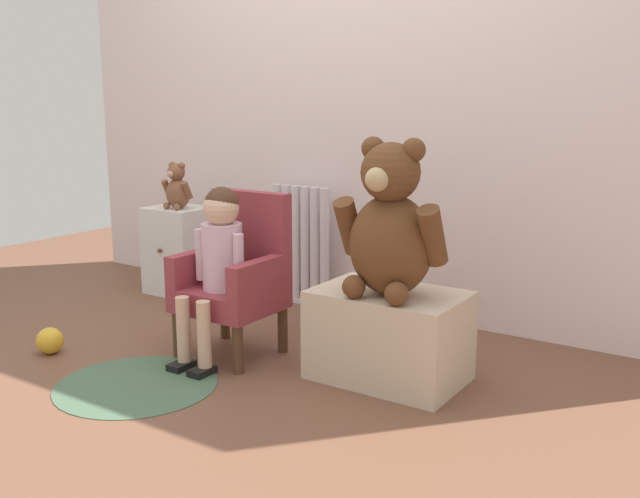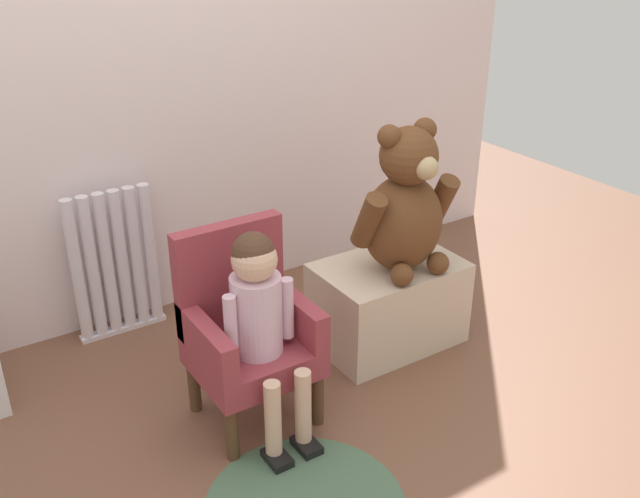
# 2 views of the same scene
# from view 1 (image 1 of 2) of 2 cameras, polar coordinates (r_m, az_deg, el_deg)

# --- Properties ---
(ground_plane) EXTENTS (6.00, 6.00, 0.00)m
(ground_plane) POSITION_cam_1_polar(r_m,az_deg,el_deg) (2.87, -11.16, -10.66)
(ground_plane) COLOR brown
(back_wall) EXTENTS (3.80, 0.05, 2.40)m
(back_wall) POSITION_cam_1_polar(r_m,az_deg,el_deg) (3.70, 2.98, 13.60)
(back_wall) COLOR silver
(back_wall) RESTS_ON ground_plane
(radiator) EXTENTS (0.37, 0.05, 0.64)m
(radiator) POSITION_cam_1_polar(r_m,az_deg,el_deg) (3.82, -1.57, 0.25)
(radiator) COLOR silver
(radiator) RESTS_ON ground_plane
(small_dresser) EXTENTS (0.34, 0.30, 0.49)m
(small_dresser) POSITION_cam_1_polar(r_m,az_deg,el_deg) (4.13, -11.19, -0.10)
(small_dresser) COLOR silver
(small_dresser) RESTS_ON ground_plane
(child_armchair) EXTENTS (0.40, 0.37, 0.70)m
(child_armchair) POSITION_cam_1_polar(r_m,az_deg,el_deg) (3.09, -6.71, -2.14)
(child_armchair) COLOR #8E333C
(child_armchair) RESTS_ON ground_plane
(child_figure) EXTENTS (0.25, 0.35, 0.74)m
(child_figure) POSITION_cam_1_polar(r_m,az_deg,el_deg) (2.98, -8.14, 0.02)
(child_figure) COLOR beige
(child_figure) RESTS_ON ground_plane
(low_bench) EXTENTS (0.58, 0.39, 0.36)m
(low_bench) POSITION_cam_1_polar(r_m,az_deg,el_deg) (2.84, 5.53, -6.89)
(low_bench) COLOR beige
(low_bench) RESTS_ON ground_plane
(large_teddy_bear) EXTENTS (0.43, 0.31, 0.60)m
(large_teddy_bear) POSITION_cam_1_polar(r_m,az_deg,el_deg) (2.67, 5.64, 1.73)
(large_teddy_bear) COLOR brown
(large_teddy_bear) RESTS_ON low_bench
(small_teddy_bear) EXTENTS (0.19, 0.13, 0.26)m
(small_teddy_bear) POSITION_cam_1_polar(r_m,az_deg,el_deg) (4.02, -11.35, 4.78)
(small_teddy_bear) COLOR brown
(small_teddy_bear) RESTS_ON small_dresser
(floor_rug) EXTENTS (0.63, 0.63, 0.01)m
(floor_rug) POSITION_cam_1_polar(r_m,az_deg,el_deg) (2.91, -14.47, -10.45)
(floor_rug) COLOR #466249
(floor_rug) RESTS_ON ground_plane
(toy_ball) EXTENTS (0.12, 0.12, 0.12)m
(toy_ball) POSITION_cam_1_polar(r_m,az_deg,el_deg) (3.34, -20.80, -6.87)
(toy_ball) COLOR gold
(toy_ball) RESTS_ON ground_plane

